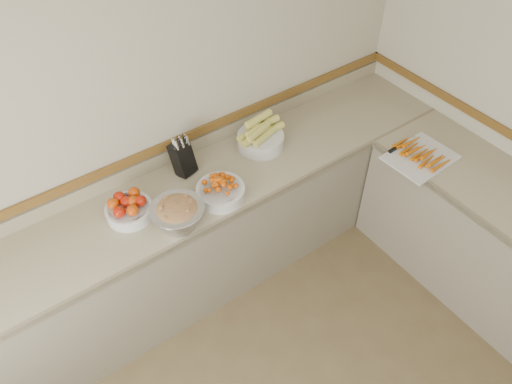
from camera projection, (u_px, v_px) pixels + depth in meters
back_wall at (145, 118)px, 2.98m from camera, size 4.00×0.00×4.00m
counter_back at (186, 242)px, 3.40m from camera, size 4.00×0.65×1.08m
knife_block at (183, 158)px, 3.16m from camera, size 0.15×0.17×0.29m
tomato_bowl at (129, 208)px, 2.93m from camera, size 0.28×0.28×0.14m
cherry_tomato_bowl at (220, 190)px, 3.04m from camera, size 0.30×0.30×0.16m
corn_bowl at (260, 137)px, 3.36m from camera, size 0.35×0.32×0.24m
rhubarb_bowl at (178, 215)px, 2.85m from camera, size 0.32×0.32×0.18m
cutting_board at (420, 155)px, 3.32m from camera, size 0.45×0.37×0.06m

